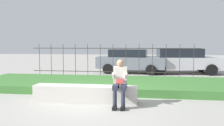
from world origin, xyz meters
TOP-DOWN VIEW (x-y plane):
  - ground_plane at (0.00, 0.00)m, footprint 60.00×60.00m
  - stone_bench at (-0.26, 0.00)m, footprint 3.09×0.48m
  - person_seated_reader at (0.81, -0.27)m, footprint 0.42×0.73m
  - grass_berm at (0.00, 2.24)m, footprint 10.39×3.08m
  - iron_fence at (0.00, 4.52)m, footprint 8.39×0.03m
  - car_parked_right at (3.75, 7.06)m, footprint 4.54×2.14m
  - car_parked_center at (0.76, 6.95)m, footprint 4.10×2.19m

SIDE VIEW (x-z plane):
  - ground_plane at x=0.00m, z-range 0.00..0.00m
  - grass_berm at x=0.00m, z-range 0.00..0.27m
  - stone_bench at x=-0.26m, z-range -0.03..0.47m
  - person_seated_reader at x=0.81m, z-range 0.07..1.37m
  - car_parked_center at x=0.76m, z-range 0.04..1.46m
  - car_parked_right at x=3.75m, z-range 0.04..1.52m
  - iron_fence at x=0.00m, z-range 0.04..1.77m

